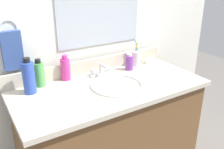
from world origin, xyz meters
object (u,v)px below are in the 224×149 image
at_px(hand_towel, 12,51).
at_px(bottle_shampoo_blue, 29,77).
at_px(bottle_soap_pink, 65,69).
at_px(bottle_toner_green, 39,74).
at_px(bottle_cream_purple, 129,62).
at_px(cup_white_ceramic, 137,58).
at_px(faucet, 101,71).
at_px(soap_bar, 148,62).

bearing_deg(hand_towel, bottle_shampoo_blue, -70.68).
relative_size(hand_towel, bottle_shampoo_blue, 1.07).
distance_m(bottle_soap_pink, bottle_toner_green, 0.16).
xyz_separation_m(bottle_toner_green, bottle_cream_purple, (0.60, -0.06, -0.02)).
bearing_deg(bottle_cream_purple, hand_towel, 170.45).
bearing_deg(cup_white_ceramic, hand_towel, 174.40).
relative_size(faucet, bottle_shampoo_blue, 0.78).
bearing_deg(bottle_toner_green, cup_white_ceramic, -1.57).
bearing_deg(hand_towel, faucet, -11.49).
relative_size(bottle_shampoo_blue, bottle_cream_purple, 1.79).
height_order(faucet, bottle_toner_green, bottle_toner_green).
bearing_deg(faucet, bottle_shampoo_blue, -177.56).
relative_size(bottle_toner_green, soap_bar, 2.60).
bearing_deg(faucet, cup_white_ceramic, 4.37).
height_order(faucet, cup_white_ceramic, cup_white_ceramic).
distance_m(bottle_soap_pink, soap_bar, 0.64).
xyz_separation_m(faucet, bottle_cream_purple, (0.21, -0.02, 0.02)).
distance_m(bottle_cream_purple, soap_bar, 0.20).
bearing_deg(faucet, bottle_cream_purple, -4.80).
bearing_deg(soap_bar, hand_towel, 174.46).
relative_size(hand_towel, soap_bar, 3.44).
bearing_deg(cup_white_ceramic, bottle_toner_green, 178.43).
relative_size(bottle_shampoo_blue, cup_white_ceramic, 1.05).
bearing_deg(bottle_toner_green, bottle_cream_purple, -5.72).
height_order(hand_towel, soap_bar, hand_towel).
bearing_deg(bottle_shampoo_blue, bottle_cream_purple, 0.17).
xyz_separation_m(faucet, cup_white_ceramic, (0.31, 0.02, 0.03)).
height_order(bottle_cream_purple, cup_white_ceramic, cup_white_ceramic).
bearing_deg(bottle_shampoo_blue, bottle_soap_pink, 16.27).
height_order(bottle_shampoo_blue, bottle_cream_purple, bottle_shampoo_blue).
distance_m(bottle_soap_pink, bottle_shampoo_blue, 0.25).
bearing_deg(bottle_shampoo_blue, hand_towel, 109.32).
bearing_deg(bottle_shampoo_blue, soap_bar, 2.23).
distance_m(hand_towel, bottle_shampoo_blue, 0.18).
bearing_deg(cup_white_ceramic, soap_bar, -5.11).
relative_size(bottle_soap_pink, bottle_shampoo_blue, 0.77).
bearing_deg(bottle_toner_green, bottle_shampoo_blue, -139.90).
bearing_deg(bottle_toner_green, soap_bar, -2.03).
relative_size(faucet, cup_white_ceramic, 0.82).
distance_m(faucet, soap_bar, 0.41).
relative_size(bottle_soap_pink, bottle_toner_green, 0.96).
bearing_deg(soap_bar, bottle_toner_green, 177.97).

